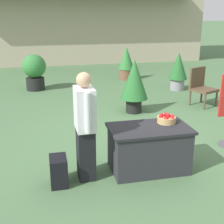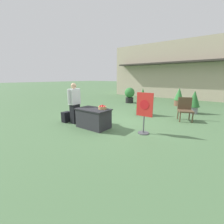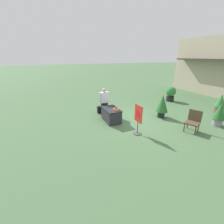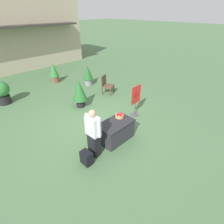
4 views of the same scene
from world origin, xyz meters
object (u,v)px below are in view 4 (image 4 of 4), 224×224
object	(u,v)px
patio_chair	(106,84)
potted_plant_far_right	(54,72)
poster_board	(136,100)
person_visitor	(93,133)
display_table	(116,131)
potted_plant_far_left	(88,74)
backpack	(86,158)
potted_plant_near_right	(79,92)
potted_plant_near_left	(2,92)
apple_basket	(119,116)

from	to	relation	value
patio_chair	potted_plant_far_right	distance (m)	3.61
poster_board	patio_chair	bearing A→B (deg)	163.69
person_visitor	display_table	bearing A→B (deg)	-0.00
potted_plant_far_left	display_table	bearing A→B (deg)	-118.85
backpack	potted_plant_near_right	size ratio (longest dim) A/B	0.33
potted_plant_far_right	potted_plant_near_left	size ratio (longest dim) A/B	1.06
potted_plant_near_right	apple_basket	bearing A→B (deg)	-95.95
person_visitor	potted_plant_far_left	size ratio (longest dim) A/B	1.36
apple_basket	backpack	distance (m)	1.82
poster_board	person_visitor	bearing A→B (deg)	-78.62
potted_plant_far_right	potted_plant_near_right	world-z (taller)	potted_plant_near_right
potted_plant_far_right	apple_basket	bearing A→B (deg)	-99.79
person_visitor	apple_basket	bearing A→B (deg)	5.52
potted_plant_near_left	potted_plant_far_left	size ratio (longest dim) A/B	0.94
poster_board	potted_plant_far_left	distance (m)	4.19
display_table	potted_plant_far_right	size ratio (longest dim) A/B	1.05
display_table	patio_chair	distance (m)	3.89
person_visitor	backpack	bearing A→B (deg)	-164.42
potted_plant_far_right	display_table	bearing A→B (deg)	-102.33
backpack	potted_plant_near_left	distance (m)	5.79
poster_board	potted_plant_near_left	xyz separation A→B (m)	(-3.47, 5.10, -0.11)
potted_plant_near_right	potted_plant_far_right	bearing A→B (deg)	77.48
backpack	potted_plant_near_right	xyz separation A→B (m)	(1.99, 2.94, 0.54)
display_table	potted_plant_near_right	distance (m)	2.88
person_visitor	potted_plant_near_left	size ratio (longest dim) A/B	1.45
poster_board	patio_chair	distance (m)	2.60
potted_plant_far_left	potted_plant_near_left	bearing A→B (deg)	166.97
potted_plant_near_left	display_table	bearing A→B (deg)	-72.82
backpack	potted_plant_near_right	distance (m)	3.59
apple_basket	backpack	xyz separation A→B (m)	(-1.71, -0.28, -0.56)
apple_basket	person_visitor	size ratio (longest dim) A/B	0.18
patio_chair	potted_plant_near_right	world-z (taller)	potted_plant_near_right
poster_board	potted_plant_far_left	size ratio (longest dim) A/B	1.15
potted_plant_far_right	potted_plant_near_left	distance (m)	3.26
apple_basket	poster_board	bearing A→B (deg)	15.47
potted_plant_near_left	potted_plant_far_left	xyz separation A→B (m)	(4.29, -0.99, 0.04)
patio_chair	apple_basket	bearing A→B (deg)	-60.30
patio_chair	potted_plant_far_left	distance (m)	1.63
poster_board	potted_plant_near_right	world-z (taller)	poster_board
person_visitor	potted_plant_near_right	world-z (taller)	person_visitor
display_table	poster_board	bearing A→B (deg)	16.80
potted_plant_far_right	potted_plant_far_left	distance (m)	2.16
potted_plant_near_left	potted_plant_far_left	world-z (taller)	potted_plant_far_left
patio_chair	potted_plant_near_right	bearing A→B (deg)	-106.97
patio_chair	potted_plant_near_right	xyz separation A→B (m)	(-1.86, -0.22, 0.22)
apple_basket	backpack	world-z (taller)	apple_basket
person_visitor	patio_chair	xyz separation A→B (m)	(3.44, 3.03, -0.28)
potted_plant_near_right	poster_board	bearing A→B (deg)	-63.46
display_table	potted_plant_far_left	bearing A→B (deg)	61.15
apple_basket	potted_plant_far_left	distance (m)	5.02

